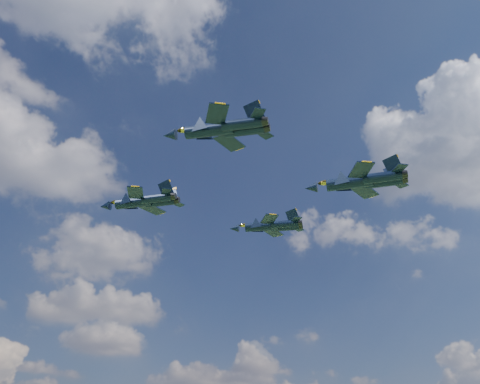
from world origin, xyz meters
name	(u,v)px	position (x,y,z in m)	size (l,w,h in m)	color
jet_lead	(131,203)	(-12.31, 21.19, 57.05)	(14.28, 12.71, 3.69)	black
jet_left	(206,130)	(-7.82, -3.74, 58.27)	(15.21, 12.62, 3.83)	black
jet_right	(259,226)	(14.13, 24.93, 58.42)	(14.78, 11.68, 3.67)	black
jet_slot	(346,183)	(17.73, 0.01, 57.09)	(15.81, 14.29, 4.11)	black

